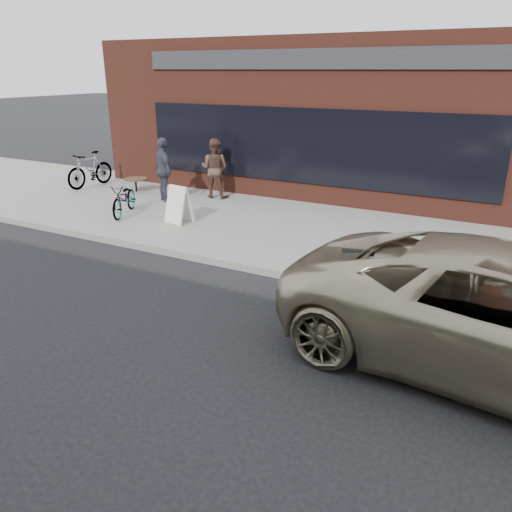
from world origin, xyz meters
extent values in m
plane|color=black|center=(0.00, 0.00, 0.00)|extent=(120.00, 120.00, 0.00)
cube|color=gray|center=(0.00, 7.00, 0.07)|extent=(44.00, 6.00, 0.15)
cube|color=brown|center=(-2.00, 14.00, 2.25)|extent=(14.00, 10.00, 4.50)
cube|color=black|center=(-2.00, 8.97, 1.70)|extent=(10.00, 0.08, 2.00)
cube|color=#242428|center=(-2.00, 8.97, 3.90)|extent=(10.00, 0.08, 0.50)
torus|color=black|center=(1.27, 3.15, 0.33)|extent=(0.67, 0.23, 0.66)
torus|color=black|center=(2.73, 3.43, 0.33)|extent=(0.67, 0.23, 0.66)
cube|color=#B7B7BC|center=(1.95, 3.28, 0.42)|extent=(0.59, 0.39, 0.38)
cube|color=black|center=(2.24, 3.34, 0.81)|extent=(0.55, 0.41, 0.26)
cube|color=black|center=(1.76, 3.24, 0.79)|extent=(0.59, 0.38, 0.12)
cube|color=black|center=(1.42, 3.18, 0.71)|extent=(0.33, 0.27, 0.14)
cube|color=black|center=(2.54, 3.39, 0.94)|extent=(0.22, 0.27, 0.22)
cube|color=silver|center=(2.60, 3.41, 1.19)|extent=(0.20, 0.32, 0.33)
cylinder|color=black|center=(2.47, 3.38, 1.01)|extent=(0.16, 0.69, 0.03)
cube|color=#B7B7BC|center=(1.30, 3.16, 0.85)|extent=(0.33, 0.34, 0.03)
cube|color=gray|center=(1.39, 2.91, 0.61)|extent=(0.44, 0.25, 0.40)
cylinder|color=black|center=(1.30, 3.16, 0.99)|extent=(0.52, 0.36, 0.28)
cylinder|color=#B7B7BC|center=(1.53, 3.36, 0.35)|extent=(0.55, 0.18, 0.19)
imported|color=gray|center=(-5.55, 5.65, 0.57)|extent=(1.13, 1.67, 0.83)
imported|color=gray|center=(-8.73, 7.65, 0.69)|extent=(0.59, 1.82, 1.08)
cube|color=white|center=(-3.93, 5.62, 0.60)|extent=(0.60, 0.37, 0.90)
cube|color=white|center=(-3.89, 5.86, 0.60)|extent=(0.60, 0.37, 0.90)
cylinder|color=black|center=(-7.03, 7.79, 0.33)|extent=(0.06, 0.06, 0.36)
cylinder|color=brown|center=(-7.03, 7.79, 0.53)|extent=(0.70, 0.70, 0.04)
imported|color=brown|center=(-4.50, 8.31, 0.99)|extent=(0.90, 0.74, 1.69)
imported|color=#404151|center=(-5.50, 7.26, 1.04)|extent=(1.10, 0.93, 1.77)
camera|label=1|loc=(3.22, -3.74, 3.66)|focal=35.00mm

